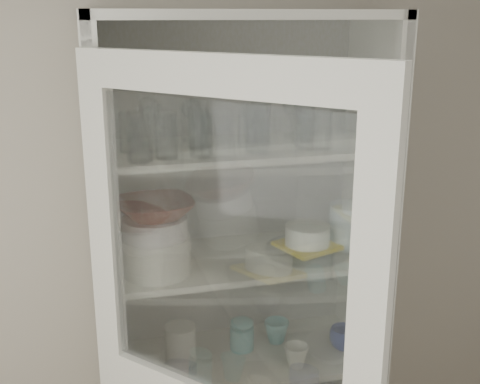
{
  "coord_description": "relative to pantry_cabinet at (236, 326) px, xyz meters",
  "views": [
    {
      "loc": [
        -0.3,
        -0.67,
        2.08
      ],
      "look_at": [
        0.2,
        1.27,
        1.49
      ],
      "focal_mm": 45.0,
      "sensor_mm": 36.0,
      "label": 1
    }
  ],
  "objects": [
    {
      "name": "mug_white",
      "position": [
        0.18,
        -0.2,
        -0.04
      ],
      "size": [
        0.11,
        0.11,
        0.08
      ],
      "primitive_type": "imported",
      "rotation": [
        0.0,
        0.0,
        -0.21
      ],
      "color": "white",
      "rests_on": "shelf_mugs"
    },
    {
      "name": "tumbler_7",
      "position": [
        -0.3,
        -0.08,
        0.8
      ],
      "size": [
        0.08,
        0.08,
        0.15
      ],
      "primitive_type": "cylinder",
      "rotation": [
        0.0,
        0.0,
        0.02
      ],
      "color": "silver",
      "rests_on": "shelf_glass"
    },
    {
      "name": "white_canister",
      "position": [
        -0.22,
        -0.05,
        -0.01
      ],
      "size": [
        0.12,
        0.12,
        0.13
      ],
      "primitive_type": "cylinder",
      "rotation": [
        0.0,
        0.0,
        0.04
      ],
      "color": "white",
      "rests_on": "shelf_mugs"
    },
    {
      "name": "teal_jar",
      "position": [
        0.01,
        -0.03,
        -0.02
      ],
      "size": [
        0.09,
        0.09,
        0.11
      ],
      "color": "teal",
      "rests_on": "shelf_mugs"
    },
    {
      "name": "tumbler_3",
      "position": [
        0.03,
        -0.18,
        0.8
      ],
      "size": [
        0.09,
        0.09,
        0.15
      ],
      "primitive_type": "cylinder",
      "rotation": [
        0.0,
        0.0,
        -0.26
      ],
      "color": "silver",
      "rests_on": "shelf_glass"
    },
    {
      "name": "mug_blue",
      "position": [
        0.39,
        -0.13,
        -0.04
      ],
      "size": [
        0.12,
        0.12,
        0.09
      ],
      "primitive_type": "imported",
      "rotation": [
        0.0,
        0.0,
        0.13
      ],
      "color": "navy",
      "rests_on": "shelf_mugs"
    },
    {
      "name": "wall_back",
      "position": [
        -0.2,
        0.16,
        0.36
      ],
      "size": [
        3.6,
        0.02,
        2.6
      ],
      "primitive_type": "cube",
      "color": "#B9AF9D",
      "rests_on": "ground"
    },
    {
      "name": "mug_teal",
      "position": [
        0.16,
        -0.02,
        -0.04
      ],
      "size": [
        0.1,
        0.1,
        0.09
      ],
      "primitive_type": "imported",
      "rotation": [
        0.0,
        0.0,
        0.03
      ],
      "color": "teal",
      "rests_on": "shelf_mugs"
    },
    {
      "name": "tumbler_5",
      "position": [
        0.41,
        -0.2,
        0.8
      ],
      "size": [
        0.08,
        0.08,
        0.15
      ],
      "primitive_type": "cylinder",
      "rotation": [
        0.0,
        0.0,
        -0.06
      ],
      "color": "silver",
      "rests_on": "shelf_glass"
    },
    {
      "name": "tumbler_4",
      "position": [
        0.19,
        -0.17,
        0.78
      ],
      "size": [
        0.07,
        0.07,
        0.12
      ],
      "primitive_type": "cylinder",
      "rotation": [
        0.0,
        0.0,
        -0.18
      ],
      "color": "silver",
      "rests_on": "shelf_glass"
    },
    {
      "name": "glass_platter",
      "position": [
        0.24,
        -0.1,
        0.33
      ],
      "size": [
        0.32,
        0.32,
        0.02
      ],
      "primitive_type": "cylinder",
      "rotation": [
        0.0,
        0.0,
        -0.07
      ],
      "color": "silver",
      "rests_on": "shelf_plates"
    },
    {
      "name": "tumbler_2",
      "position": [
        -0.16,
        -0.2,
        0.79
      ],
      "size": [
        0.09,
        0.09,
        0.14
      ],
      "primitive_type": "cylinder",
      "rotation": [
        0.0,
        0.0,
        0.44
      ],
      "color": "silver",
      "rests_on": "shelf_glass"
    },
    {
      "name": "goblet_1",
      "position": [
        -0.15,
        0.04,
        0.8
      ],
      "size": [
        0.07,
        0.07,
        0.16
      ],
      "primitive_type": null,
      "color": "silver",
      "rests_on": "shelf_glass"
    },
    {
      "name": "terracotta_bowl",
      "position": [
        -0.31,
        -0.15,
        0.54
      ],
      "size": [
        0.28,
        0.28,
        0.06
      ],
      "primitive_type": "imported",
      "rotation": [
        0.0,
        0.0,
        0.1
      ],
      "color": "#5C2418",
      "rests_on": "cream_bowl"
    },
    {
      "name": "goblet_0",
      "position": [
        -0.29,
        0.03,
        0.81
      ],
      "size": [
        0.08,
        0.08,
        0.17
      ],
      "primitive_type": null,
      "color": "silver",
      "rests_on": "shelf_glass"
    },
    {
      "name": "plate_stack_front",
      "position": [
        -0.31,
        -0.15,
        0.38
      ],
      "size": [
        0.23,
        0.23,
        0.13
      ],
      "primitive_type": "cylinder",
      "color": "white",
      "rests_on": "shelf_plates"
    },
    {
      "name": "cream_bowl",
      "position": [
        -0.31,
        -0.15,
        0.48
      ],
      "size": [
        0.22,
        0.22,
        0.07
      ],
      "primitive_type": "cylinder",
      "rotation": [
        0.0,
        0.0,
        0.03
      ],
      "color": "silver",
      "rests_on": "plate_stack_front"
    },
    {
      "name": "tumbler_6",
      "position": [
        0.25,
        -0.18,
        0.78
      ],
      "size": [
        0.08,
        0.08,
        0.13
      ],
      "primitive_type": "cylinder",
      "rotation": [
        0.0,
        0.0,
        -0.41
      ],
      "color": "silver",
      "rests_on": "shelf_glass"
    },
    {
      "name": "tumbler_0",
      "position": [
        -0.35,
        -0.23,
        0.79
      ],
      "size": [
        0.08,
        0.08,
        0.15
      ],
      "primitive_type": "cylinder",
      "rotation": [
        0.0,
        0.0,
        0.17
      ],
      "color": "silver",
      "rests_on": "shelf_glass"
    },
    {
      "name": "tumbler_11",
      "position": [
        0.23,
        -0.06,
        0.79
      ],
      "size": [
        0.08,
        0.08,
        0.14
      ],
      "primitive_type": "cylinder",
      "rotation": [
        0.0,
        0.0,
        -0.08
      ],
      "color": "silver",
      "rests_on": "shelf_glass"
    },
    {
      "name": "tumbler_10",
      "position": [
        0.07,
        -0.05,
        0.79
      ],
      "size": [
        0.09,
        0.09,
        0.14
      ],
      "primitive_type": "cylinder",
      "rotation": [
        0.0,
        0.0,
        -0.35
      ],
      "color": "silver",
      "rests_on": "shelf_glass"
    },
    {
      "name": "white_ramekin",
      "position": [
        0.24,
        -0.1,
        0.39
      ],
      "size": [
        0.2,
        0.2,
        0.07
      ],
      "primitive_type": "cylinder",
      "rotation": [
        0.0,
        0.0,
        0.26
      ],
      "color": "white",
      "rests_on": "yellow_trivet"
    },
    {
      "name": "pantry_cabinet",
      "position": [
        0.0,
        0.0,
        0.0
      ],
      "size": [
        1.0,
        0.45,
        2.1
      ],
      "color": "silver",
      "rests_on": "floor"
    },
    {
      "name": "tumbler_12",
      "position": [
        -0.37,
        -0.08,
        0.78
      ],
      "size": [
        0.06,
        0.06,
        0.13
      ],
      "primitive_type": "cylinder",
      "color": "silver",
      "rests_on": "shelf_glass"
    },
    {
      "name": "tumbler_8",
      "position": [
        -0.15,
        -0.09,
        0.79
      ],
      "size": [
        0.07,
        0.07,
        0.14
      ],
      "primitive_type": "cylinder",
      "rotation": [
        0.0,
        0.0,
        0.09
      ],
      "color": "silver",
      "rests_on": "shelf_glass"
    },
    {
      "name": "plate_stack_back",
      "position": [
        -0.41,
        0.08,
        0.38
      ],
      "size": [
        0.2,
        0.2,
        0.11
      ],
      "primitive_type": "cylinder",
      "color": "white",
      "rests_on": "shelf_plates"
    },
    {
      "name": "tumbler_9",
      "position": [
        0.02,
        -0.09,
        0.79
      ],
      "size": [
        0.08,
        0.08,
        0.13
      ],
      "primitive_type": "cylinder",
      "rotation": [
        0.0,
        0.0,
        -0.2
      ],
      "color": "silver",
      "rests_on": "shelf_glass"
    },
    {
      "name": "goblet_2",
      "position": [
        0.21,
        0.02,
        0.8
      ],
      "size": [
        0.07,
        0.07,
        0.16
      ],
      "primitive_type": null,
      "color": "silver",
      "rests_on": "shelf_glass"
    },
    {
      "name": "yellow_trivet",
      "position": [
        0.24,
        -0.1,
        0.34
      ],
      "size": [
        0.24,
        0.24,
        0.01
      ],
      "primitive_type": "cube",
      "rotation": [
        0.0,
        0.0,
        0.35
      ],
      "color": "gold",
      "rests_on": "glass_platter"
    },
    {
      "name": "grey_bowl_stack",
      "position": [
        0.41,
        -0.08,
        0.4
      ],
      "size": [
        0.15,
        0.15,
        0.16
      ],
      "primitive_type": "cylinder",
      "color": "#B2C9C7",
      "rests_on": "shelf_plates"
    },
    {
      "name": "tumbler_1",
      "position": [
        -0.27,
        -0.2,
        0.79
      ],
      "size": [
        0.08,
        0.08,
        0.14
      ],
      "primitive_type": "cylinder",
      "rotation": [
        0.0,
        0.0,
        -0.08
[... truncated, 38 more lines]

